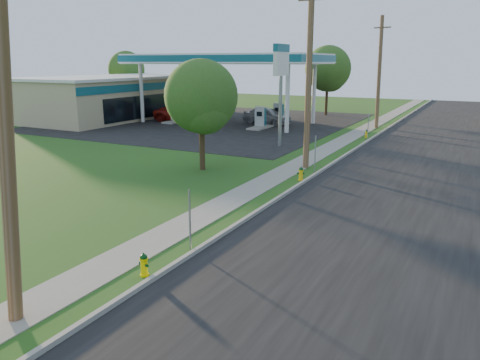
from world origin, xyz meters
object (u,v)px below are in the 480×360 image
(tree_verge, at_px, (202,99))
(utility_pole_far, at_px, (379,72))
(car_red, at_px, (184,113))
(car_silver, at_px, (267,116))
(hydrant_near, at_px, (144,265))
(fuel_pump_sw, at_px, (198,111))
(hydrant_mid, at_px, (301,174))
(fuel_pump_ne, at_px, (260,120))
(tree_lot, at_px, (328,70))
(utility_pole_mid, at_px, (309,77))
(tree_back, at_px, (127,71))
(fuel_pump_nw, at_px, (176,115))
(utility_pole_near, at_px, (4,110))
(fuel_pump_se, at_px, (278,116))
(hydrant_far, at_px, (366,134))
(price_pylon, at_px, (281,66))

(tree_verge, bearing_deg, utility_pole_far, 77.27)
(tree_verge, xyz_separation_m, car_red, (-13.04, 17.34, -2.99))
(tree_verge, height_order, car_silver, tree_verge)
(utility_pole_far, xyz_separation_m, hydrant_near, (0.68, -32.85, -4.47))
(fuel_pump_sw, bearing_deg, hydrant_mid, -46.67)
(fuel_pump_ne, xyz_separation_m, tree_lot, (1.91, 13.00, 4.07))
(utility_pole_mid, height_order, tree_back, utility_pole_mid)
(fuel_pump_nw, distance_m, tree_lot, 17.45)
(fuel_pump_ne, bearing_deg, fuel_pump_sw, 156.04)
(utility_pole_far, distance_m, hydrant_mid, 21.26)
(hydrant_mid, bearing_deg, utility_pole_far, 92.06)
(utility_pole_near, distance_m, car_silver, 35.51)
(car_silver, bearing_deg, hydrant_mid, -140.93)
(hydrant_near, bearing_deg, fuel_pump_nw, 123.72)
(utility_pole_near, xyz_separation_m, utility_pole_mid, (-0.00, 18.00, 0.15))
(hydrant_mid, relative_size, car_red, 0.12)
(fuel_pump_nw, xyz_separation_m, fuel_pump_ne, (9.00, 0.00, 0.00))
(utility_pole_far, bearing_deg, car_silver, -167.98)
(utility_pole_near, xyz_separation_m, car_red, (-17.80, 32.27, -3.99))
(fuel_pump_se, height_order, tree_back, tree_back)
(hydrant_far, bearing_deg, tree_back, 160.67)
(utility_pole_mid, height_order, fuel_pump_ne, utility_pole_mid)
(price_pylon, xyz_separation_m, hydrant_mid, (4.65, -8.27, -5.09))
(car_silver, bearing_deg, fuel_pump_se, -23.83)
(fuel_pump_nw, bearing_deg, car_silver, 19.61)
(car_red, bearing_deg, tree_verge, -161.88)
(fuel_pump_ne, distance_m, tree_back, 26.98)
(hydrant_mid, distance_m, car_red, 25.19)
(fuel_pump_sw, xyz_separation_m, fuel_pump_se, (9.00, 0.00, 0.00))
(fuel_pump_nw, xyz_separation_m, hydrant_near, (18.58, -27.85, -0.39))
(utility_pole_near, distance_m, tree_verge, 15.70)
(utility_pole_near, distance_m, hydrant_mid, 15.89)
(utility_pole_far, xyz_separation_m, fuel_pump_nw, (-17.90, -5.00, -4.08))
(tree_verge, distance_m, hydrant_far, 16.48)
(fuel_pump_nw, relative_size, hydrant_near, 4.76)
(fuel_pump_se, bearing_deg, utility_pole_near, -75.73)
(fuel_pump_se, xyz_separation_m, tree_verge, (4.14, -20.08, 3.08))
(hydrant_far, bearing_deg, fuel_pump_ne, 174.77)
(fuel_pump_ne, height_order, fuel_pump_sw, same)
(fuel_pump_sw, relative_size, hydrant_mid, 4.63)
(utility_pole_far, distance_m, price_pylon, 13.11)
(fuel_pump_sw, relative_size, tree_lot, 0.43)
(utility_pole_mid, xyz_separation_m, fuel_pump_nw, (-17.90, 13.00, -4.23))
(tree_lot, xyz_separation_m, hydrant_near, (7.67, -40.84, -4.46))
(fuel_pump_se, bearing_deg, tree_verge, -78.35)
(hydrant_far, bearing_deg, hydrant_near, -89.72)
(tree_verge, bearing_deg, fuel_pump_se, 101.65)
(tree_verge, bearing_deg, fuel_pump_nw, 129.26)
(utility_pole_near, bearing_deg, fuel_pump_ne, 106.02)
(price_pylon, relative_size, tree_lot, 0.92)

